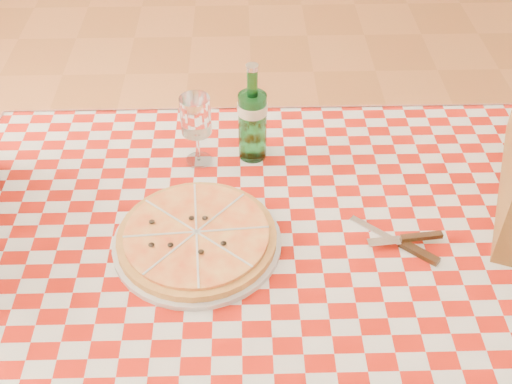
% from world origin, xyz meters
% --- Properties ---
extents(dining_table, '(1.20, 0.80, 0.75)m').
position_xyz_m(dining_table, '(0.00, 0.00, 0.66)').
color(dining_table, brown).
rests_on(dining_table, ground).
extents(tablecloth, '(1.30, 0.90, 0.01)m').
position_xyz_m(tablecloth, '(0.00, 0.00, 0.75)').
color(tablecloth, '#AF160A').
rests_on(tablecloth, dining_table).
extents(pizza_plate, '(0.36, 0.36, 0.04)m').
position_xyz_m(pizza_plate, '(-0.14, -0.03, 0.78)').
color(pizza_plate, '#C18040').
rests_on(pizza_plate, tablecloth).
extents(water_bottle, '(0.08, 0.08, 0.24)m').
position_xyz_m(water_bottle, '(-0.02, 0.26, 0.88)').
color(water_bottle, '#186025').
rests_on(water_bottle, tablecloth).
extents(wine_glass, '(0.07, 0.07, 0.17)m').
position_xyz_m(wine_glass, '(-0.15, 0.24, 0.84)').
color(wine_glass, silver).
rests_on(wine_glass, tablecloth).
extents(cutlery, '(0.25, 0.22, 0.02)m').
position_xyz_m(cutlery, '(0.26, -0.04, 0.77)').
color(cutlery, silver).
rests_on(cutlery, tablecloth).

